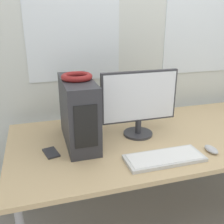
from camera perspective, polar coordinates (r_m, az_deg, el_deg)
name	(u,v)px	position (r m, az deg, el deg)	size (l,w,h in m)	color
wall_back	(141,32)	(2.22, 6.31, 16.96)	(8.00, 0.07, 2.70)	silver
desk	(171,139)	(1.86, 12.62, -5.69)	(2.15, 0.94, 0.72)	tan
pc_tower	(78,112)	(1.62, -7.32, 0.03)	(0.18, 0.48, 0.41)	#2D2D33
headphones	(77,77)	(1.56, -7.69, 7.64)	(0.18, 0.18, 0.03)	maroon
monitor_main	(139,101)	(1.71, 5.95, 2.35)	(0.51, 0.20, 0.44)	#333338
keyboard	(164,158)	(1.52, 11.35, -9.78)	(0.45, 0.18, 0.02)	silver
mouse	(211,149)	(1.68, 20.79, -7.61)	(0.06, 0.11, 0.03)	#B2B2B7
cell_phone	(51,153)	(1.59, -13.13, -8.63)	(0.10, 0.14, 0.01)	#232328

